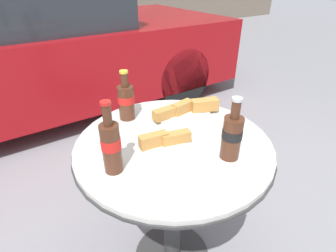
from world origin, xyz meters
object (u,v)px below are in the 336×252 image
lunch_plate_near (185,111)px  cola_bottle_left (126,100)px  bistro_table (173,174)px  cola_bottle_right (232,135)px  lunch_plate_far (164,142)px  cola_bottle_center (111,145)px  parked_car (33,48)px

lunch_plate_near → cola_bottle_left: bearing=152.5°
cola_bottle_left → bistro_table: bearing=-76.4°
cola_bottle_right → lunch_plate_near: 0.35m
lunch_plate_far → cola_bottle_right: bearing=-48.6°
cola_bottle_right → cola_bottle_center: 0.40m
cola_bottle_left → lunch_plate_near: size_ratio=0.70×
bistro_table → cola_bottle_left: size_ratio=3.50×
cola_bottle_left → lunch_plate_near: (0.23, -0.12, -0.07)m
bistro_table → cola_bottle_right: cola_bottle_right is taller
bistro_table → parked_car: (-0.13, 2.33, 0.07)m
cola_bottle_center → parked_car: 2.37m
cola_bottle_right → parked_car: parked_car is taller
bistro_table → lunch_plate_far: (-0.05, -0.01, 0.19)m
lunch_plate_near → lunch_plate_far: size_ratio=1.55×
lunch_plate_near → bistro_table: bearing=-138.0°
cola_bottle_right → cola_bottle_center: size_ratio=0.91×
cola_bottle_center → lunch_plate_near: bearing=22.8°
lunch_plate_near → parked_car: bearing=97.8°
bistro_table → lunch_plate_near: lunch_plate_near is taller
lunch_plate_near → parked_car: (-0.30, 2.18, -0.12)m
bistro_table → cola_bottle_center: bearing=-173.3°
lunch_plate_far → parked_car: parked_car is taller
cola_bottle_left → cola_bottle_right: cola_bottle_right is taller
cola_bottle_left → lunch_plate_far: (0.02, -0.28, -0.07)m
bistro_table → cola_bottle_center: size_ratio=3.07×
cola_bottle_left → cola_bottle_right: (0.17, -0.46, 0.00)m
bistro_table → cola_bottle_left: 0.38m
lunch_plate_near → cola_bottle_right: bearing=-99.3°
parked_car → lunch_plate_far: bearing=-87.9°
lunch_plate_near → lunch_plate_far: 0.27m
cola_bottle_left → cola_bottle_center: cola_bottle_center is taller
cola_bottle_left → lunch_plate_near: bearing=-27.5°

